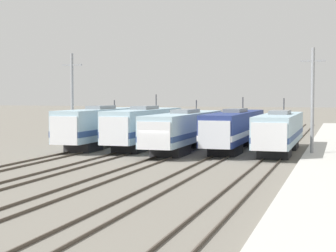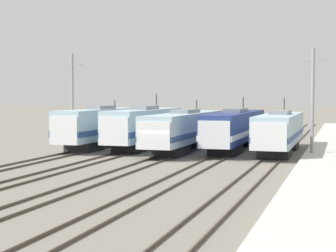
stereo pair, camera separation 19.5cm
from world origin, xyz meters
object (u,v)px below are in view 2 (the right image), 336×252
at_px(locomotive_center_left, 144,127).
at_px(locomotive_far_right, 279,131).
at_px(catenary_tower_right, 313,100).
at_px(locomotive_far_left, 99,126).
at_px(catenary_tower_left, 72,99).
at_px(locomotive_center_right, 235,129).
at_px(locomotive_center, 184,129).

relative_size(locomotive_center_left, locomotive_far_right, 1.00).
distance_m(locomotive_center_left, catenary_tower_right, 16.83).
height_order(locomotive_far_left, locomotive_far_right, locomotive_far_right).
distance_m(catenary_tower_left, catenary_tower_right, 22.98).
distance_m(locomotive_far_right, catenary_tower_right, 4.48).
bearing_deg(locomotive_center_left, locomotive_center_right, 7.02).
height_order(catenary_tower_left, catenary_tower_right, same).
distance_m(locomotive_center_left, locomotive_center_right, 9.02).
distance_m(locomotive_center_right, catenary_tower_right, 8.76).
bearing_deg(locomotive_far_right, catenary_tower_left, -175.27).
height_order(locomotive_far_left, catenary_tower_right, catenary_tower_right).
bearing_deg(locomotive_center, locomotive_far_right, 1.40).
relative_size(locomotive_far_left, catenary_tower_right, 1.72).
height_order(locomotive_far_right, catenary_tower_right, catenary_tower_right).
xyz_separation_m(locomotive_far_left, locomotive_center, (8.95, -0.22, -0.14)).
distance_m(locomotive_center_left, catenary_tower_left, 7.53).
bearing_deg(catenary_tower_left, locomotive_center, 7.40).
bearing_deg(locomotive_center, catenary_tower_right, -6.84).
distance_m(locomotive_center_right, locomotive_far_right, 4.87).
distance_m(locomotive_far_left, locomotive_center_right, 13.56).
relative_size(locomotive_center_left, catenary_tower_right, 1.73).
bearing_deg(catenary_tower_right, catenary_tower_left, 180.00).
relative_size(locomotive_center_left, locomotive_center, 0.84).
bearing_deg(locomotive_far_left, catenary_tower_left, -141.50).
height_order(locomotive_center_right, catenary_tower_left, catenary_tower_left).
bearing_deg(locomotive_center, locomotive_center_left, 166.89).
height_order(locomotive_center_left, locomotive_center_right, locomotive_center_left).
bearing_deg(locomotive_far_left, locomotive_center_right, 8.14).
height_order(locomotive_far_left, locomotive_center_left, locomotive_center_left).
bearing_deg(locomotive_far_right, locomotive_center_left, 176.49).
distance_m(locomotive_far_left, locomotive_center, 8.96).
bearing_deg(locomotive_center, locomotive_center_right, 25.60).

